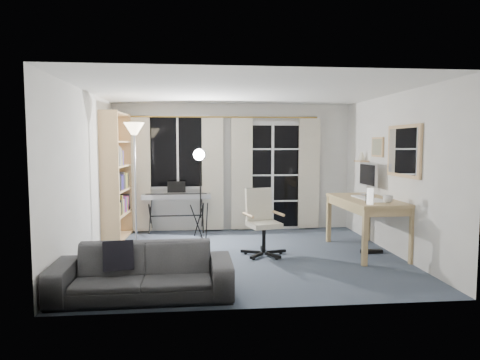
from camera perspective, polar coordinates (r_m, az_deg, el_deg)
The scene contains 17 objects.
floor at distance 6.40m, azimuth 0.63°, elevation -10.22°, with size 4.50×4.00×0.02m, color #3D455A.
window at distance 8.12m, azimuth -8.30°, elevation 3.73°, with size 1.20×0.08×1.40m.
french_door at distance 8.26m, azimuth 4.31°, elevation 0.49°, with size 1.32×0.09×2.11m.
curtains at distance 8.06m, azimuth -1.80°, elevation 0.88°, with size 3.60×0.07×2.13m.
bookshelf at distance 7.64m, azimuth -16.59°, elevation 0.05°, with size 0.40×1.04×2.19m.
torchiere_lamp at distance 6.81m, azimuth -13.89°, elevation 4.20°, with size 0.34×0.34×1.98m.
keyboard_piano at distance 7.91m, azimuth -8.47°, elevation -2.26°, with size 1.25×0.63×0.90m.
studio_light at distance 7.39m, azimuth -5.38°, elevation 2.01°, with size 0.32×0.33×1.61m.
office_chair at distance 6.43m, azimuth 2.81°, elevation -4.74°, with size 0.69×0.67×0.99m.
desk at distance 6.79m, azimuth 16.54°, elevation -3.23°, with size 0.82×1.56×0.82m.
monitor at distance 7.24m, azimuth 16.72°, elevation 0.55°, with size 0.20×0.59×0.52m.
desk_clutter at distance 6.56m, azimuth 16.80°, elevation -4.19°, with size 0.47×0.94×1.04m.
mug at distance 6.36m, azimuth 19.12°, elevation -2.30°, with size 0.14×0.11×0.14m, color silver.
wall_mirror at distance 6.48m, azimuth 20.99°, elevation 3.62°, with size 0.04×0.94×0.74m.
framed_print at distance 7.29m, azimuth 17.87°, elevation 4.20°, with size 0.03×0.42×0.32m.
wall_shelf at distance 7.73m, azimuth 15.89°, elevation 2.85°, with size 0.16×0.30×0.18m.
sofa at distance 4.80m, azimuth -12.83°, elevation -10.72°, with size 1.92×0.59×0.75m.
Camera 1 is at (-0.68, -6.14, 1.66)m, focal length 32.00 mm.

